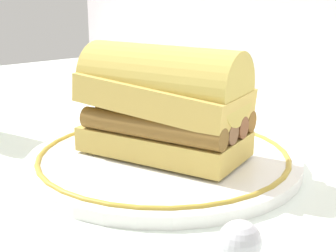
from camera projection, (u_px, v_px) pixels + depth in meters
name	position (u px, v px, depth m)	size (l,w,h in m)	color
ground_plane	(163.00, 165.00, 0.55)	(1.50, 1.50, 0.00)	white
plate	(168.00, 159.00, 0.54)	(0.30, 0.30, 0.01)	white
sausage_sandwich	(168.00, 101.00, 0.53)	(0.20, 0.15, 0.12)	tan
butter_knife	(165.00, 113.00, 0.74)	(0.14, 0.09, 0.01)	silver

